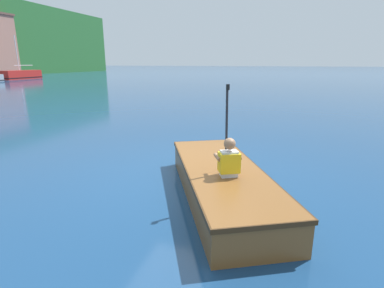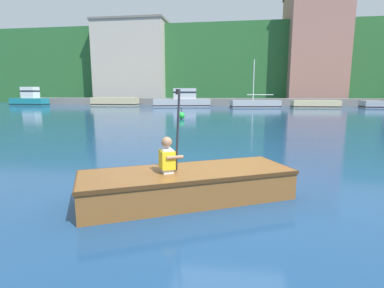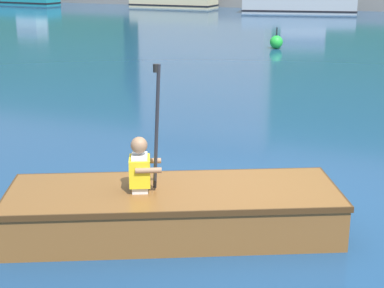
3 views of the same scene
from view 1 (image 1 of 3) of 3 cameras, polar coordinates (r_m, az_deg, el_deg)
The scene contains 4 objects.
ground_plane at distance 5.70m, azimuth -0.73°, elevation -6.16°, with size 300.00×300.00×0.00m, color navy.
moored_boat_dock_west_inner at distance 44.15m, azimuth -29.71°, elevation 11.38°, with size 5.13×1.59×5.22m.
rowboat_foreground at distance 4.83m, azimuth 5.62°, elevation -6.79°, with size 3.58×2.58×0.49m.
person_paddler at distance 4.33m, azimuth 7.05°, elevation -2.77°, with size 0.44×0.43×1.30m.
Camera 1 is at (-5.04, -1.65, 2.09)m, focal length 28.00 mm.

